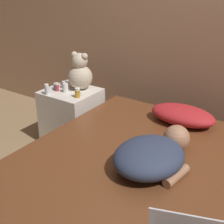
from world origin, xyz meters
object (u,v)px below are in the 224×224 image
at_px(pillow, 183,115).
at_px(bottle_amber, 78,93).
at_px(teddy_bear, 80,73).
at_px(bottle_pink, 65,85).
at_px(bottle_clear, 47,89).
at_px(bottle_red, 57,87).
at_px(person_lying, 154,154).
at_px(bottle_white, 65,88).
at_px(bottle_blue, 56,86).

relative_size(pillow, bottle_amber, 5.97).
xyz_separation_m(teddy_bear, bottle_pink, (-0.15, -0.07, -0.13)).
distance_m(bottle_clear, bottle_red, 0.12).
distance_m(pillow, person_lying, 0.73).
bearing_deg(teddy_bear, pillow, 0.76).
distance_m(bottle_white, bottle_red, 0.09).
distance_m(person_lying, bottle_red, 1.43).
bearing_deg(bottle_red, bottle_blue, 142.20).
xyz_separation_m(pillow, bottle_red, (-1.24, -0.20, 0.06)).
xyz_separation_m(bottle_clear, bottle_white, (0.11, 0.15, -0.01)).
relative_size(person_lying, bottle_red, 8.22).
bearing_deg(person_lying, pillow, 105.34).
bearing_deg(person_lying, bottle_red, 166.39).
bearing_deg(bottle_blue, bottle_white, -4.16).
height_order(pillow, bottle_red, bottle_red).
distance_m(bottle_pink, bottle_red, 0.11).
relative_size(pillow, bottle_blue, 8.98).
distance_m(bottle_clear, bottle_blue, 0.16).
distance_m(person_lying, bottle_blue, 1.48).
relative_size(pillow, bottle_red, 6.44).
bearing_deg(person_lying, bottle_blue, 165.80).
distance_m(teddy_bear, bottle_clear, 0.37).
bearing_deg(bottle_clear, teddy_bear, 61.20).
distance_m(person_lying, teddy_bear, 1.38).
xyz_separation_m(person_lying, bottle_amber, (-1.05, 0.51, 0.04)).
bearing_deg(bottle_clear, pillow, 14.29).
height_order(person_lying, bottle_pink, person_lying).
height_order(teddy_bear, bottle_amber, teddy_bear).
height_order(person_lying, bottle_white, person_lying).
bearing_deg(person_lying, bottle_amber, 162.21).
relative_size(bottle_pink, bottle_blue, 1.13).
xyz_separation_m(teddy_bear, bottle_blue, (-0.20, -0.15, -0.13)).
height_order(bottle_white, bottle_red, bottle_white).
bearing_deg(bottle_pink, bottle_clear, -94.10).
bearing_deg(bottle_red, bottle_pink, 89.30).
relative_size(person_lying, teddy_bear, 1.89).
distance_m(bottle_white, bottle_blue, 0.13).
bearing_deg(pillow, bottle_blue, -172.75).
xyz_separation_m(bottle_clear, bottle_red, (0.02, 0.12, -0.01)).
height_order(teddy_bear, bottle_clear, teddy_bear).
bearing_deg(teddy_bear, bottle_amber, -57.73).
bearing_deg(teddy_bear, bottle_red, -129.88).
xyz_separation_m(bottle_amber, bottle_white, (-0.19, 0.04, -0.00)).
xyz_separation_m(bottle_clear, bottle_pink, (0.02, 0.23, -0.02)).
height_order(bottle_clear, bottle_amber, bottle_clear).
height_order(pillow, teddy_bear, teddy_bear).
height_order(bottle_pink, bottle_red, bottle_red).
height_order(pillow, person_lying, person_lying).
bearing_deg(bottle_white, bottle_pink, 136.04).
bearing_deg(bottle_white, bottle_red, -165.24).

